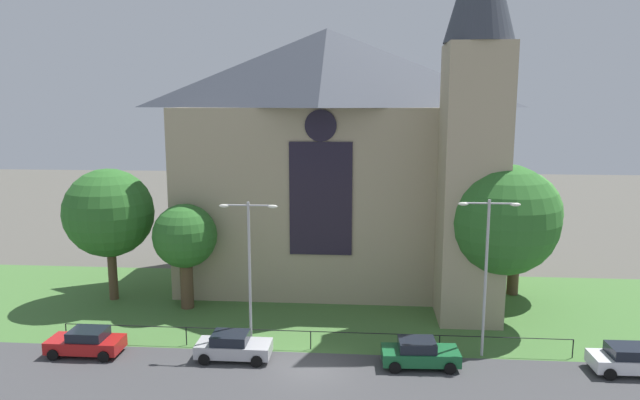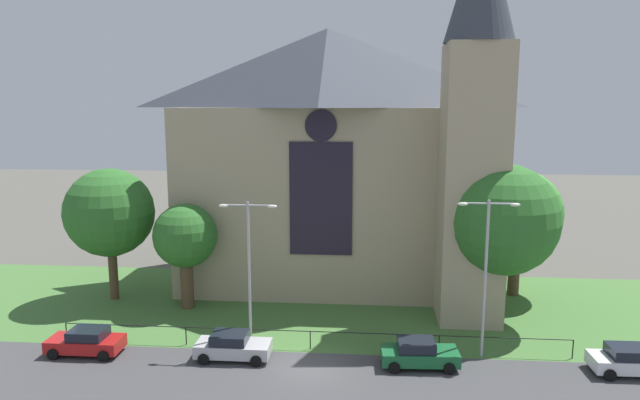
# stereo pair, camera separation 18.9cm
# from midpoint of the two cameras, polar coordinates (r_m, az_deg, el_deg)

# --- Properties ---
(ground) EXTENTS (160.00, 160.00, 0.00)m
(ground) POSITION_cam_midpoint_polar(r_m,az_deg,el_deg) (41.35, 0.20, -10.52)
(ground) COLOR #56544C
(road_asphalt) EXTENTS (120.00, 8.00, 0.01)m
(road_asphalt) POSITION_cam_midpoint_polar(r_m,az_deg,el_deg) (30.41, -1.59, -18.30)
(road_asphalt) COLOR #424244
(road_asphalt) RESTS_ON ground
(grass_verge) EXTENTS (120.00, 20.00, 0.01)m
(grass_verge) POSITION_cam_midpoint_polar(r_m,az_deg,el_deg) (39.48, -0.02, -11.51)
(grass_verge) COLOR #477538
(grass_verge) RESTS_ON ground
(church_building) EXTENTS (23.20, 16.20, 26.00)m
(church_building) POSITION_cam_midpoint_polar(r_m,az_deg,el_deg) (44.51, 1.49, 4.51)
(church_building) COLOR tan
(church_building) RESTS_ON ground
(iron_railing) EXTENTS (29.97, 0.07, 1.13)m
(iron_railing) POSITION_cam_midpoint_polar(r_m,az_deg,el_deg) (34.06, -1.11, -13.31)
(iron_railing) COLOR black
(iron_railing) RESTS_ON ground
(tree_right_near) EXTENTS (7.18, 7.18, 10.56)m
(tree_right_near) POSITION_cam_midpoint_polar(r_m,az_deg,el_deg) (38.00, 17.78, -1.94)
(tree_right_near) COLOR #4C3823
(tree_right_near) RESTS_ON ground
(tree_left_near) EXTENTS (4.45, 4.45, 7.45)m
(tree_left_near) POSITION_cam_midpoint_polar(r_m,az_deg,el_deg) (40.47, -13.59, -3.68)
(tree_left_near) COLOR brown
(tree_left_near) RESTS_ON ground
(tree_left_far) EXTENTS (6.40, 6.40, 9.72)m
(tree_left_far) POSITION_cam_midpoint_polar(r_m,az_deg,el_deg) (43.60, -20.62, -1.24)
(tree_left_far) COLOR brown
(tree_left_far) RESTS_ON ground
(tree_right_far) EXTENTS (6.49, 6.49, 9.53)m
(tree_right_far) POSITION_cam_midpoint_polar(r_m,az_deg,el_deg) (44.41, 19.10, -1.28)
(tree_right_far) COLOR brown
(tree_right_far) RESTS_ON ground
(streetlamp_near) EXTENTS (3.37, 0.26, 8.79)m
(streetlamp_near) POSITION_cam_midpoint_polar(r_m,az_deg,el_deg) (32.98, -7.30, -5.75)
(streetlamp_near) COLOR #B2B2B7
(streetlamp_near) RESTS_ON ground
(streetlamp_far) EXTENTS (3.37, 0.26, 9.09)m
(streetlamp_far) POSITION_cam_midpoint_polar(r_m,az_deg,el_deg) (32.96, 16.28, -5.78)
(streetlamp_far) COLOR #B2B2B7
(streetlamp_far) RESTS_ON ground
(parked_car_red) EXTENTS (4.21, 2.03, 1.51)m
(parked_car_red) POSITION_cam_midpoint_polar(r_m,az_deg,el_deg) (36.16, -22.64, -13.07)
(parked_car_red) COLOR #B21919
(parked_car_red) RESTS_ON ground
(parked_car_silver) EXTENTS (4.20, 2.02, 1.51)m
(parked_car_silver) POSITION_cam_midpoint_polar(r_m,az_deg,el_deg) (33.37, -8.93, -14.35)
(parked_car_silver) COLOR #B7B7BC
(parked_car_silver) RESTS_ON ground
(parked_car_green) EXTENTS (4.28, 2.19, 1.51)m
(parked_car_green) POSITION_cam_midpoint_polar(r_m,az_deg,el_deg) (32.61, 9.82, -14.97)
(parked_car_green) COLOR #196033
(parked_car_green) RESTS_ON ground
(parked_car_white) EXTENTS (4.23, 2.08, 1.51)m
(parked_car_white) POSITION_cam_midpoint_polar(r_m,az_deg,el_deg) (35.52, 28.69, -13.95)
(parked_car_white) COLOR silver
(parked_car_white) RESTS_ON ground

